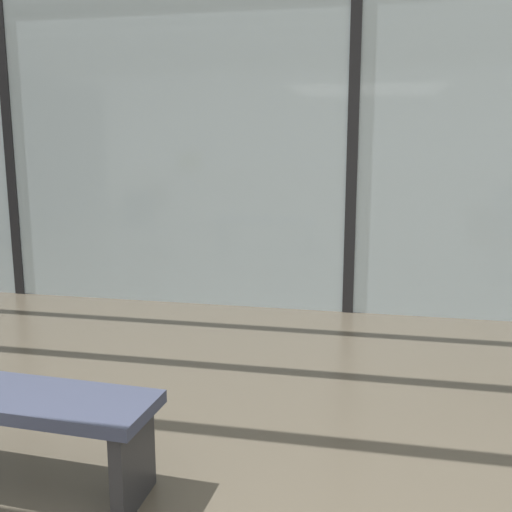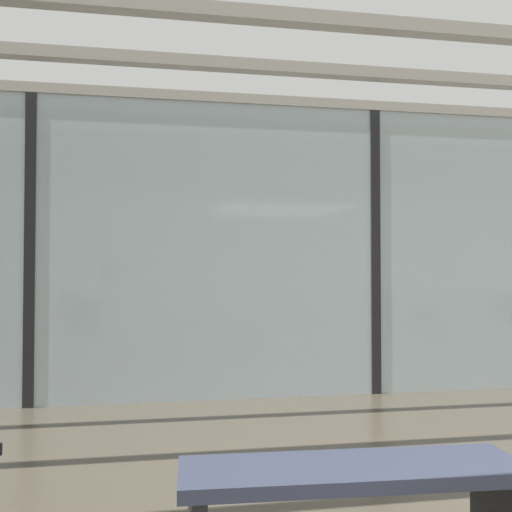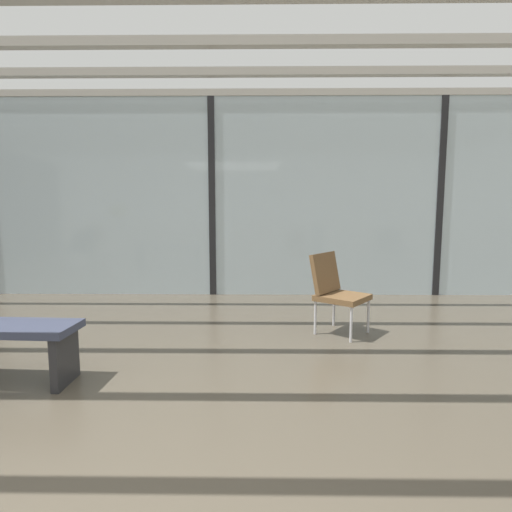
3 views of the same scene
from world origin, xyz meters
name	(u,v)px [view 2 (image 2 of 3)]	position (x,y,z in m)	size (l,w,h in m)	color
glass_curtain_wall	(374,251)	(0.00, 5.20, 1.51)	(14.00, 0.08, 3.03)	silver
window_mullion_0	(31,249)	(-3.50, 5.20, 1.51)	(0.10, 0.12, 3.03)	black
window_mullion_1	(374,251)	(0.00, 5.20, 1.51)	(0.10, 0.12, 3.03)	black
parked_airplane	(345,238)	(1.42, 10.26, 1.97)	(11.82, 3.94, 3.94)	silver
waiting_bench	(353,489)	(-1.43, 1.91, 0.36)	(1.52, 0.47, 0.47)	#33384C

